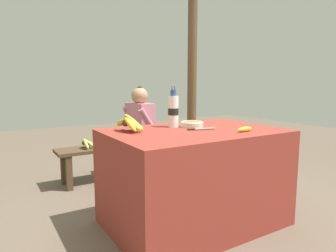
{
  "coord_description": "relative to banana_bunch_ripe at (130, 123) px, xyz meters",
  "views": [
    {
      "loc": [
        -1.35,
        -1.82,
        1.1
      ],
      "look_at": [
        -0.21,
        0.05,
        0.79
      ],
      "focal_mm": 32.0,
      "sensor_mm": 36.0,
      "label": 1
    }
  ],
  "objects": [
    {
      "name": "ground_plane",
      "position": [
        0.46,
        -0.18,
        -0.81
      ],
      "size": [
        12.0,
        12.0,
        0.0
      ],
      "primitive_type": "plane",
      "color": "brown"
    },
    {
      "name": "market_counter",
      "position": [
        0.46,
        -0.18,
        -0.44
      ],
      "size": [
        1.32,
        0.89,
        0.75
      ],
      "color": "maroon",
      "rests_on": "ground_plane"
    },
    {
      "name": "banana_bunch_ripe",
      "position": [
        0.0,
        0.0,
        0.0
      ],
      "size": [
        0.17,
        0.3,
        0.15
      ],
      "color": "#4C381E",
      "rests_on": "market_counter"
    },
    {
      "name": "serving_bowl",
      "position": [
        0.53,
        -0.04,
        -0.04
      ],
      "size": [
        0.19,
        0.19,
        0.05
      ],
      "color": "silver",
      "rests_on": "market_counter"
    },
    {
      "name": "water_bottle",
      "position": [
        0.4,
        0.04,
        0.07
      ],
      "size": [
        0.09,
        0.09,
        0.34
      ],
      "color": "white",
      "rests_on": "market_counter"
    },
    {
      "name": "loose_banana_front",
      "position": [
        0.72,
        -0.45,
        -0.05
      ],
      "size": [
        0.16,
        0.05,
        0.04
      ],
      "rotation": [
        0.0,
        0.0,
        0.09
      ],
      "color": "gold",
      "rests_on": "market_counter"
    },
    {
      "name": "knife",
      "position": [
        0.48,
        -0.2,
        -0.06
      ],
      "size": [
        0.22,
        0.08,
        0.02
      ],
      "rotation": [
        0.0,
        0.0,
        -0.24
      ],
      "color": "#BCBCC1",
      "rests_on": "market_counter"
    },
    {
      "name": "wooden_bench",
      "position": [
        0.35,
        1.19,
        -0.48
      ],
      "size": [
        1.33,
        0.32,
        0.4
      ],
      "color": "#4C3823",
      "rests_on": "ground_plane"
    },
    {
      "name": "seated_vendor",
      "position": [
        0.61,
        1.15,
        -0.2
      ],
      "size": [
        0.44,
        0.42,
        1.07
      ],
      "rotation": [
        0.0,
        0.0,
        3.31
      ],
      "color": "#232328",
      "rests_on": "ground_plane"
    },
    {
      "name": "banana_bunch_green",
      "position": [
        0.02,
        1.18,
        -0.36
      ],
      "size": [
        0.16,
        0.24,
        0.12
      ],
      "color": "#4C381E",
      "rests_on": "wooden_bench"
    },
    {
      "name": "support_post_far",
      "position": [
        1.69,
        1.55,
        0.45
      ],
      "size": [
        0.13,
        0.13,
        2.53
      ],
      "color": "brown",
      "rests_on": "ground_plane"
    }
  ]
}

